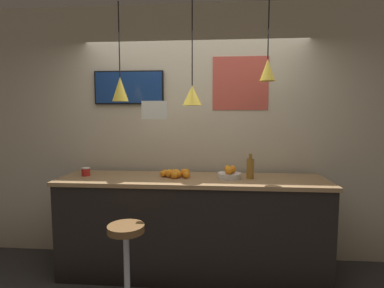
{
  "coord_description": "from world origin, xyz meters",
  "views": [
    {
      "loc": [
        0.25,
        -2.43,
        1.68
      ],
      "look_at": [
        0.0,
        0.58,
        1.38
      ],
      "focal_mm": 28.0,
      "sensor_mm": 36.0,
      "label": 1
    }
  ],
  "objects_px": {
    "fruit_bowl": "(229,174)",
    "juice_bottle": "(250,168)",
    "bar_stool": "(127,262)",
    "spread_jar": "(86,172)",
    "mounted_tv": "(129,88)"
  },
  "relations": [
    {
      "from": "bar_stool",
      "to": "mounted_tv",
      "type": "bearing_deg",
      "value": 103.85
    },
    {
      "from": "juice_bottle",
      "to": "mounted_tv",
      "type": "height_order",
      "value": "mounted_tv"
    },
    {
      "from": "juice_bottle",
      "to": "mounted_tv",
      "type": "distance_m",
      "value": 1.63
    },
    {
      "from": "juice_bottle",
      "to": "spread_jar",
      "type": "bearing_deg",
      "value": -180.0
    },
    {
      "from": "mounted_tv",
      "to": "fruit_bowl",
      "type": "bearing_deg",
      "value": -18.18
    },
    {
      "from": "bar_stool",
      "to": "juice_bottle",
      "type": "relative_size",
      "value": 2.98
    },
    {
      "from": "bar_stool",
      "to": "spread_jar",
      "type": "height_order",
      "value": "spread_jar"
    },
    {
      "from": "bar_stool",
      "to": "spread_jar",
      "type": "bearing_deg",
      "value": 133.61
    },
    {
      "from": "bar_stool",
      "to": "spread_jar",
      "type": "xyz_separation_m",
      "value": [
        -0.63,
        0.66,
        0.64
      ]
    },
    {
      "from": "juice_bottle",
      "to": "mounted_tv",
      "type": "bearing_deg",
      "value": 164.6
    },
    {
      "from": "bar_stool",
      "to": "spread_jar",
      "type": "relative_size",
      "value": 8.49
    },
    {
      "from": "bar_stool",
      "to": "fruit_bowl",
      "type": "distance_m",
      "value": 1.27
    },
    {
      "from": "fruit_bowl",
      "to": "juice_bottle",
      "type": "height_order",
      "value": "juice_bottle"
    },
    {
      "from": "spread_jar",
      "to": "fruit_bowl",
      "type": "bearing_deg",
      "value": -0.1
    },
    {
      "from": "spread_jar",
      "to": "mounted_tv",
      "type": "bearing_deg",
      "value": 44.58
    }
  ]
}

